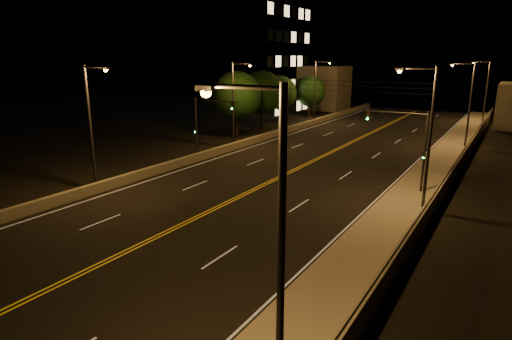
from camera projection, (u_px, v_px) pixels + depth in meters
The scene contains 23 objects.
road at pixel (247, 193), 31.59m from camera, with size 18.00×120.00×0.02m, color black.
sidewalk at pixel (396, 219), 26.08m from camera, with size 3.60×120.00×0.30m, color gray.
curb at pixel (366, 215), 27.05m from camera, with size 0.14×120.00×0.15m, color gray.
parapet_wall at pixel (425, 214), 25.08m from camera, with size 0.30×120.00×1.00m, color gray.
jersey_barrier at pixel (153, 171), 36.32m from camera, with size 0.45×120.00×0.76m, color gray.
distant_building_left at pixel (324, 88), 81.72m from camera, with size 8.00×8.00×8.11m, color slate.
parapet_rail at pixel (426, 206), 24.95m from camera, with size 0.06×0.06×120.00m, color black.
lane_markings at pixel (247, 193), 31.52m from camera, with size 17.32×116.00×0.00m.
streetlight_0 at pixel (272, 241), 10.60m from camera, with size 2.55×0.28×9.21m.
streetlight_1 at pixel (426, 130), 26.75m from camera, with size 2.55×0.28×9.21m.
streetlight_2 at pixel (468, 100), 45.57m from camera, with size 2.55×0.28×9.21m.
streetlight_3 at pixel (485, 88), 63.69m from camera, with size 2.55×0.28×9.21m.
streetlight_4 at pixel (92, 120), 30.92m from camera, with size 2.55×0.28×9.21m.
streetlight_5 at pixel (235, 99), 46.02m from camera, with size 2.55×0.28×9.21m.
streetlight_6 at pixel (316, 88), 63.81m from camera, with size 2.55×0.28×9.21m.
traffic_signal_right at pixel (411, 142), 30.71m from camera, with size 5.11×0.31×6.08m.
traffic_signal_left at pixel (204, 122), 40.22m from camera, with size 5.11×0.31×6.08m.
overhead_wires at pixel (305, 85), 37.52m from camera, with size 22.00×0.03×0.83m.
building_tower at pixel (225, 27), 70.06m from camera, with size 24.00×15.00×30.14m.
tree_0 at pixel (237, 96), 52.25m from camera, with size 6.01×6.01×8.15m.
tree_1 at pixel (262, 92), 58.47m from camera, with size 5.90×5.90×8.00m.
tree_2 at pixel (279, 93), 64.35m from camera, with size 5.22×5.22×7.08m.
tree_3 at pixel (310, 91), 70.31m from camera, with size 5.01×5.01×6.79m.
Camera 1 is at (16.32, -5.30, 9.74)m, focal length 30.00 mm.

